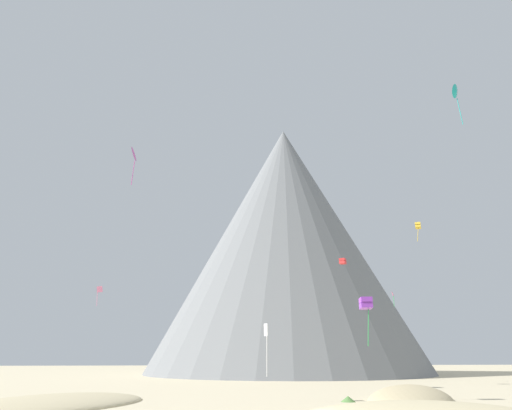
{
  "coord_description": "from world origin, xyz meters",
  "views": [
    {
      "loc": [
        -5.27,
        -29.62,
        4.44
      ],
      "look_at": [
        0.94,
        34.29,
        24.93
      ],
      "focal_mm": 33.09,
      "sensor_mm": 36.0,
      "label": 1
    }
  ],
  "objects_px": {
    "bush_scatter_east": "(348,399)",
    "kite_red_mid": "(343,261)",
    "rock_massif": "(281,249)",
    "kite_magenta_high": "(133,155)",
    "bush_low_patch": "(458,410)",
    "kite_gold_mid": "(418,226)",
    "kite_white_low": "(266,336)",
    "kite_teal_high": "(456,92)",
    "kite_violet_low": "(366,304)",
    "kite_rainbow_mid": "(393,296)",
    "kite_pink_mid": "(99,291)"
  },
  "relations": [
    {
      "from": "rock_massif",
      "to": "bush_scatter_east",
      "type": "bearing_deg",
      "value": -93.6
    },
    {
      "from": "bush_scatter_east",
      "to": "kite_rainbow_mid",
      "type": "xyz_separation_m",
      "value": [
        19.09,
        34.13,
        14.36
      ]
    },
    {
      "from": "rock_massif",
      "to": "kite_red_mid",
      "type": "xyz_separation_m",
      "value": [
        3.13,
        -48.15,
        -12.4
      ]
    },
    {
      "from": "kite_teal_high",
      "to": "kite_white_low",
      "type": "height_order",
      "value": "kite_teal_high"
    },
    {
      "from": "kite_teal_high",
      "to": "kite_pink_mid",
      "type": "height_order",
      "value": "kite_teal_high"
    },
    {
      "from": "kite_violet_low",
      "to": "bush_scatter_east",
      "type": "bearing_deg",
      "value": 19.57
    },
    {
      "from": "rock_massif",
      "to": "kite_teal_high",
      "type": "relative_size",
      "value": 18.04
    },
    {
      "from": "kite_teal_high",
      "to": "kite_white_low",
      "type": "xyz_separation_m",
      "value": [
        -23.52,
        1.83,
        -29.03
      ]
    },
    {
      "from": "rock_massif",
      "to": "kite_gold_mid",
      "type": "height_order",
      "value": "rock_massif"
    },
    {
      "from": "rock_massif",
      "to": "kite_magenta_high",
      "type": "relative_size",
      "value": 16.39
    },
    {
      "from": "bush_scatter_east",
      "to": "rock_massif",
      "type": "distance_m",
      "value": 80.81
    },
    {
      "from": "kite_rainbow_mid",
      "to": "kite_violet_low",
      "type": "height_order",
      "value": "kite_rainbow_mid"
    },
    {
      "from": "bush_low_patch",
      "to": "kite_white_low",
      "type": "bearing_deg",
      "value": 134.38
    },
    {
      "from": "bush_scatter_east",
      "to": "kite_pink_mid",
      "type": "height_order",
      "value": "kite_pink_mid"
    },
    {
      "from": "kite_gold_mid",
      "to": "kite_white_low",
      "type": "distance_m",
      "value": 38.68
    },
    {
      "from": "rock_massif",
      "to": "kite_white_low",
      "type": "bearing_deg",
      "value": -99.85
    },
    {
      "from": "kite_rainbow_mid",
      "to": "kite_white_low",
      "type": "xyz_separation_m",
      "value": [
        -27.2,
        -33.44,
        -8.31
      ]
    },
    {
      "from": "bush_low_patch",
      "to": "kite_violet_low",
      "type": "xyz_separation_m",
      "value": [
        -2.14,
        13.32,
        9.28
      ]
    },
    {
      "from": "kite_pink_mid",
      "to": "bush_scatter_east",
      "type": "bearing_deg",
      "value": 3.72
    },
    {
      "from": "kite_gold_mid",
      "to": "kite_red_mid",
      "type": "height_order",
      "value": "kite_gold_mid"
    },
    {
      "from": "kite_rainbow_mid",
      "to": "rock_massif",
      "type": "bearing_deg",
      "value": -82.54
    },
    {
      "from": "kite_teal_high",
      "to": "kite_red_mid",
      "type": "bearing_deg",
      "value": 62.21
    },
    {
      "from": "rock_massif",
      "to": "kite_white_low",
      "type": "relative_size",
      "value": 19.1
    },
    {
      "from": "kite_pink_mid",
      "to": "kite_rainbow_mid",
      "type": "relative_size",
      "value": 1.36
    },
    {
      "from": "kite_pink_mid",
      "to": "kite_rainbow_mid",
      "type": "bearing_deg",
      "value": 47.53
    },
    {
      "from": "bush_scatter_east",
      "to": "kite_violet_low",
      "type": "xyz_separation_m",
      "value": [
        2.76,
        0.73,
        9.47
      ]
    },
    {
      "from": "bush_scatter_east",
      "to": "kite_red_mid",
      "type": "distance_m",
      "value": 33.27
    },
    {
      "from": "bush_scatter_east",
      "to": "kite_pink_mid",
      "type": "bearing_deg",
      "value": 131.3
    },
    {
      "from": "bush_low_patch",
      "to": "kite_gold_mid",
      "type": "bearing_deg",
      "value": 67.1
    },
    {
      "from": "kite_white_low",
      "to": "bush_low_patch",
      "type": "bearing_deg",
      "value": 77.0
    },
    {
      "from": "bush_low_patch",
      "to": "rock_massif",
      "type": "bearing_deg",
      "value": 90.15
    },
    {
      "from": "bush_scatter_east",
      "to": "kite_rainbow_mid",
      "type": "relative_size",
      "value": 0.56
    },
    {
      "from": "kite_red_mid",
      "to": "kite_violet_low",
      "type": "xyz_separation_m",
      "value": [
        -5.04,
        -25.41,
        -9.57
      ]
    },
    {
      "from": "bush_low_patch",
      "to": "kite_rainbow_mid",
      "type": "relative_size",
      "value": 0.68
    },
    {
      "from": "kite_red_mid",
      "to": "kite_pink_mid",
      "type": "relative_size",
      "value": 0.37
    },
    {
      "from": "kite_red_mid",
      "to": "kite_rainbow_mid",
      "type": "relative_size",
      "value": 0.5
    },
    {
      "from": "kite_pink_mid",
      "to": "kite_rainbow_mid",
      "type": "height_order",
      "value": "kite_pink_mid"
    },
    {
      "from": "kite_gold_mid",
      "to": "kite_pink_mid",
      "type": "relative_size",
      "value": 0.86
    },
    {
      "from": "kite_red_mid",
      "to": "kite_rainbow_mid",
      "type": "distance_m",
      "value": 14.61
    },
    {
      "from": "bush_scatter_east",
      "to": "kite_magenta_high",
      "type": "distance_m",
      "value": 46.14
    },
    {
      "from": "bush_low_patch",
      "to": "rock_massif",
      "type": "height_order",
      "value": "rock_massif"
    },
    {
      "from": "bush_low_patch",
      "to": "kite_gold_mid",
      "type": "relative_size",
      "value": 0.58
    },
    {
      "from": "kite_magenta_high",
      "to": "kite_violet_low",
      "type": "height_order",
      "value": "kite_magenta_high"
    },
    {
      "from": "kite_rainbow_mid",
      "to": "kite_pink_mid",
      "type": "bearing_deg",
      "value": -17.18
    },
    {
      "from": "kite_violet_low",
      "to": "kite_teal_high",
      "type": "bearing_deg",
      "value": 176.36
    },
    {
      "from": "bush_low_patch",
      "to": "rock_massif",
      "type": "relative_size",
      "value": 0.02
    },
    {
      "from": "kite_teal_high",
      "to": "kite_pink_mid",
      "type": "xyz_separation_m",
      "value": [
        -49.39,
        39.81,
        -19.89
      ]
    },
    {
      "from": "bush_low_patch",
      "to": "rock_massif",
      "type": "distance_m",
      "value": 92.34
    },
    {
      "from": "rock_massif",
      "to": "kite_magenta_high",
      "type": "xyz_separation_m",
      "value": [
        -30.96,
        -56.2,
        1.87
      ]
    },
    {
      "from": "kite_gold_mid",
      "to": "kite_pink_mid",
      "type": "distance_m",
      "value": 56.67
    }
  ]
}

